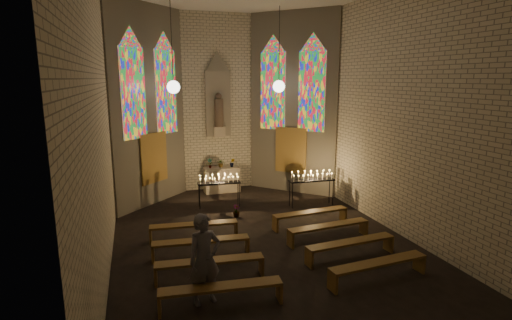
% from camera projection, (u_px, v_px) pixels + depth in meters
% --- Properties ---
extents(floor, '(12.00, 12.00, 0.00)m').
position_uv_depth(floor, '(264.00, 244.00, 11.04)').
color(floor, black).
rests_on(floor, ground).
extents(room, '(8.22, 12.43, 7.00)m').
position_uv_depth(room, '(233.00, 102.00, 13.44)').
color(room, beige).
rests_on(room, ground).
extents(altar, '(1.40, 0.60, 1.00)m').
position_uv_depth(altar, '(222.00, 180.00, 16.04)').
color(altar, '#AB9F8C').
rests_on(altar, ground).
extents(flower_vase_left, '(0.21, 0.15, 0.39)m').
position_uv_depth(flower_vase_left, '(210.00, 163.00, 15.77)').
color(flower_vase_left, '#4C723F').
rests_on(flower_vase_left, altar).
extents(flower_vase_center, '(0.34, 0.31, 0.33)m').
position_uv_depth(flower_vase_center, '(221.00, 163.00, 15.94)').
color(flower_vase_center, '#4C723F').
rests_on(flower_vase_center, altar).
extents(flower_vase_right, '(0.23, 0.21, 0.36)m').
position_uv_depth(flower_vase_right, '(232.00, 163.00, 15.97)').
color(flower_vase_right, '#4C723F').
rests_on(flower_vase_right, altar).
extents(aisle_flower_pot, '(0.29, 0.29, 0.41)m').
position_uv_depth(aisle_flower_pot, '(236.00, 211.00, 13.14)').
color(aisle_flower_pot, '#4C723F').
rests_on(aisle_flower_pot, ground).
extents(votive_stand_left, '(1.52, 0.46, 1.10)m').
position_uv_depth(votive_stand_left, '(219.00, 181.00, 14.07)').
color(votive_stand_left, black).
rests_on(votive_stand_left, ground).
extents(votive_stand_right, '(1.65, 0.48, 1.20)m').
position_uv_depth(votive_stand_right, '(312.00, 178.00, 14.15)').
color(votive_stand_right, black).
rests_on(votive_stand_right, ground).
extents(pew_left_0, '(2.48, 0.56, 0.47)m').
position_uv_depth(pew_left_0, '(194.00, 226.00, 11.27)').
color(pew_left_0, brown).
rests_on(pew_left_0, ground).
extents(pew_right_0, '(2.48, 0.56, 0.47)m').
position_uv_depth(pew_right_0, '(311.00, 214.00, 12.31)').
color(pew_right_0, brown).
rests_on(pew_right_0, ground).
extents(pew_left_1, '(2.48, 0.56, 0.47)m').
position_uv_depth(pew_left_1, '(201.00, 243.00, 10.15)').
color(pew_left_1, brown).
rests_on(pew_left_1, ground).
extents(pew_right_1, '(2.48, 0.56, 0.47)m').
position_uv_depth(pew_right_1, '(329.00, 228.00, 11.19)').
color(pew_right_1, brown).
rests_on(pew_right_1, ground).
extents(pew_left_2, '(2.48, 0.56, 0.47)m').
position_uv_depth(pew_left_2, '(210.00, 263.00, 9.03)').
color(pew_left_2, brown).
rests_on(pew_left_2, ground).
extents(pew_right_2, '(2.48, 0.56, 0.47)m').
position_uv_depth(pew_right_2, '(351.00, 244.00, 10.07)').
color(pew_right_2, brown).
rests_on(pew_right_2, ground).
extents(pew_left_3, '(2.48, 0.56, 0.47)m').
position_uv_depth(pew_left_3, '(221.00, 290.00, 7.90)').
color(pew_left_3, brown).
rests_on(pew_left_3, ground).
extents(pew_right_3, '(2.48, 0.56, 0.47)m').
position_uv_depth(pew_right_3, '(378.00, 265.00, 8.94)').
color(pew_right_3, brown).
rests_on(pew_right_3, ground).
extents(visitor, '(0.77, 0.60, 1.88)m').
position_uv_depth(visitor, '(205.00, 259.00, 7.98)').
color(visitor, '#555460').
rests_on(visitor, ground).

